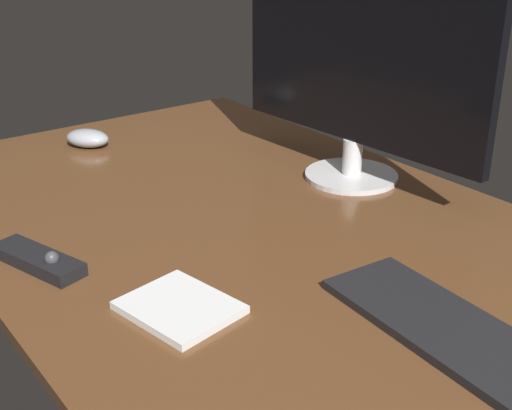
% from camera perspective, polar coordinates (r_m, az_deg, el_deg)
% --- Properties ---
extents(desk, '(1.40, 0.84, 0.02)m').
position_cam_1_polar(desk, '(1.13, -0.22, -2.27)').
color(desk, brown).
rests_on(desk, ground).
extents(monitor, '(0.56, 0.18, 0.39)m').
position_cam_1_polar(monitor, '(1.27, 8.43, 11.06)').
color(monitor, silver).
rests_on(monitor, desk).
extents(keyboard, '(0.37, 0.15, 0.01)m').
position_cam_1_polar(keyboard, '(0.88, 16.23, -10.26)').
color(keyboard, black).
rests_on(keyboard, desk).
extents(computer_mouse, '(0.12, 0.11, 0.04)m').
position_cam_1_polar(computer_mouse, '(1.53, -13.80, 5.41)').
color(computer_mouse, '#999EA5').
rests_on(computer_mouse, desk).
extents(media_remote, '(0.17, 0.09, 0.03)m').
position_cam_1_polar(media_remote, '(1.05, -17.60, -4.35)').
color(media_remote, black).
rests_on(media_remote, desk).
extents(notepad, '(0.16, 0.14, 0.01)m').
position_cam_1_polar(notepad, '(0.91, -6.37, -8.44)').
color(notepad, silver).
rests_on(notepad, desk).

